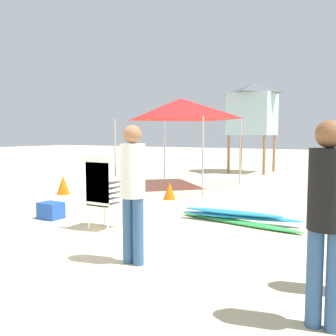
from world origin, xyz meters
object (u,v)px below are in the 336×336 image
(stacked_plastic_chairs, at_px, (102,188))
(popup_canopy, at_px, (181,109))
(surfboard_pile, at_px, (237,217))
(lifeguard_near_right, at_px, (133,184))
(cooler_box, at_px, (51,210))
(traffic_cone_far, at_px, (169,191))
(traffic_cone_near, at_px, (63,185))
(lifeguard_near_left, at_px, (327,210))
(lifeguard_tower, at_px, (253,109))

(stacked_plastic_chairs, relative_size, popup_canopy, 0.43)
(surfboard_pile, xyz_separation_m, lifeguard_near_right, (-0.38, -2.82, 0.93))
(surfboard_pile, xyz_separation_m, cooler_box, (-3.34, -1.50, 0.05))
(popup_canopy, bearing_deg, traffic_cone_far, -68.00)
(traffic_cone_near, relative_size, cooler_box, 1.16)
(lifeguard_near_right, height_order, cooler_box, lifeguard_near_right)
(lifeguard_near_left, height_order, traffic_cone_near, lifeguard_near_left)
(lifeguard_near_left, height_order, lifeguard_tower, lifeguard_tower)
(surfboard_pile, height_order, traffic_cone_near, traffic_cone_near)
(lifeguard_near_right, distance_m, traffic_cone_far, 4.97)
(popup_canopy, relative_size, lifeguard_tower, 0.78)
(lifeguard_near_left, distance_m, popup_canopy, 9.17)
(surfboard_pile, relative_size, lifeguard_near_right, 1.44)
(lifeguard_tower, bearing_deg, lifeguard_near_right, -78.93)
(lifeguard_near_right, distance_m, traffic_cone_near, 6.26)
(stacked_plastic_chairs, distance_m, lifeguard_tower, 11.42)
(lifeguard_near_left, bearing_deg, popup_canopy, 126.27)
(stacked_plastic_chairs, height_order, traffic_cone_near, stacked_plastic_chairs)
(surfboard_pile, distance_m, lifeguard_tower, 10.30)
(stacked_plastic_chairs, distance_m, lifeguard_near_left, 4.23)
(stacked_plastic_chairs, height_order, popup_canopy, popup_canopy)
(stacked_plastic_chairs, height_order, surfboard_pile, stacked_plastic_chairs)
(popup_canopy, relative_size, traffic_cone_near, 5.76)
(traffic_cone_near, bearing_deg, cooler_box, -48.57)
(stacked_plastic_chairs, bearing_deg, cooler_box, 173.79)
(lifeguard_tower, bearing_deg, cooler_box, -92.79)
(lifeguard_near_right, bearing_deg, traffic_cone_near, 143.93)
(lifeguard_near_right, bearing_deg, traffic_cone_far, 114.61)
(traffic_cone_far, xyz_separation_m, cooler_box, (-0.91, -3.14, -0.06))
(surfboard_pile, bearing_deg, lifeguard_near_right, -97.68)
(surfboard_pile, relative_size, traffic_cone_near, 4.92)
(lifeguard_tower, xyz_separation_m, cooler_box, (-0.54, -11.04, -2.62))
(surfboard_pile, relative_size, cooler_box, 5.71)
(lifeguard_near_left, bearing_deg, lifeguard_near_right, 167.81)
(stacked_plastic_chairs, xyz_separation_m, lifeguard_near_right, (1.50, -1.16, 0.30))
(traffic_cone_near, bearing_deg, lifeguard_near_left, -29.42)
(popup_canopy, xyz_separation_m, lifeguard_tower, (0.57, 5.57, 0.30))
(stacked_plastic_chairs, height_order, cooler_box, stacked_plastic_chairs)
(stacked_plastic_chairs, height_order, lifeguard_tower, lifeguard_tower)
(lifeguard_near_left, bearing_deg, stacked_plastic_chairs, 156.64)
(surfboard_pile, distance_m, traffic_cone_near, 5.47)
(surfboard_pile, height_order, popup_canopy, popup_canopy)
(lifeguard_near_left, relative_size, traffic_cone_near, 3.42)
(surfboard_pile, bearing_deg, lifeguard_tower, 106.34)
(traffic_cone_far, bearing_deg, popup_canopy, 112.00)
(stacked_plastic_chairs, relative_size, surfboard_pile, 0.50)
(surfboard_pile, relative_size, traffic_cone_far, 5.67)
(stacked_plastic_chairs, distance_m, popup_canopy, 6.08)
(cooler_box, bearing_deg, traffic_cone_far, 73.77)
(lifeguard_tower, xyz_separation_m, traffic_cone_near, (-2.60, -8.70, -2.52))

